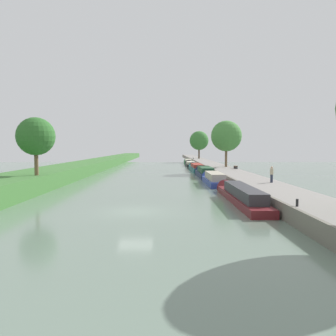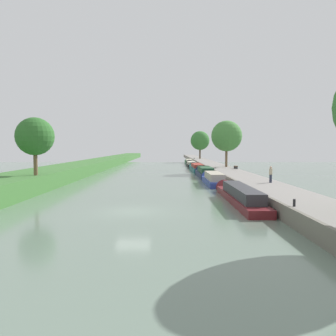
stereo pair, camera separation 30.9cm
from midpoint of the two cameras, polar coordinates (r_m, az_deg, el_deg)
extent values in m
plane|color=slate|center=(25.05, -5.56, -7.23)|extent=(160.00, 160.00, 0.00)
cube|color=gray|center=(26.66, 21.36, -5.64)|extent=(4.28, 260.00, 1.06)
cube|color=#6B665B|center=(25.92, 16.68, -5.75)|extent=(0.25, 260.00, 1.11)
cube|color=maroon|center=(29.35, 12.20, -5.10)|extent=(1.81, 13.86, 0.60)
cube|color=#333338|center=(28.58, 12.51, -3.88)|extent=(1.49, 9.70, 0.84)
cone|color=maroon|center=(36.63, 9.72, -3.35)|extent=(1.72, 1.09, 1.72)
cube|color=#283D93|center=(42.81, 7.83, -2.29)|extent=(2.03, 9.52, 0.67)
cube|color=#B2A893|center=(42.27, 7.93, -1.34)|extent=(1.67, 6.66, 0.85)
cone|color=#283D93|center=(48.11, 6.96, -1.64)|extent=(1.93, 1.22, 1.93)
cube|color=#141E42|center=(53.89, 6.33, -1.05)|extent=(2.20, 10.56, 0.72)
cube|color=#234C2D|center=(53.31, 6.40, -0.26)|extent=(1.80, 7.39, 0.83)
cone|color=#141E42|center=(59.78, 5.71, -0.59)|extent=(2.09, 1.32, 2.09)
cube|color=#195B60|center=(67.66, 4.94, -0.10)|extent=(2.11, 13.70, 0.72)
cube|color=maroon|center=(66.94, 5.00, 0.44)|extent=(1.73, 9.59, 0.64)
cone|color=#195B60|center=(75.11, 4.45, 0.26)|extent=(2.01, 1.27, 2.01)
cube|color=black|center=(82.15, 4.00, 0.49)|extent=(2.20, 9.52, 0.56)
cube|color=beige|center=(81.65, 4.03, 0.88)|extent=(1.80, 6.66, 0.61)
cone|color=black|center=(87.55, 3.75, 0.69)|extent=(2.09, 1.32, 2.09)
cube|color=#1E6033|center=(94.67, 3.60, 0.94)|extent=(1.92, 9.97, 0.69)
cube|color=beige|center=(94.14, 3.63, 1.31)|extent=(1.57, 6.98, 0.57)
cone|color=#1E6033|center=(100.21, 3.40, 1.09)|extent=(1.82, 1.15, 1.82)
cylinder|color=brown|center=(62.50, 9.87, 2.05)|extent=(0.43, 0.43, 4.04)
sphere|color=#47843D|center=(62.51, 9.90, 5.31)|extent=(5.55, 5.55, 5.55)
cylinder|color=#4C3828|center=(104.66, 5.44, 2.65)|extent=(0.47, 0.47, 3.93)
sphere|color=#387533|center=(104.66, 5.45, 4.60)|extent=(5.78, 5.78, 5.78)
cylinder|color=brown|center=(37.03, -21.13, 1.09)|extent=(0.40, 0.40, 2.89)
sphere|color=#2D6628|center=(37.01, -21.22, 4.97)|extent=(3.85, 3.85, 3.85)
cylinder|color=#282D42|center=(36.02, 17.03, -1.70)|extent=(0.26, 0.26, 0.82)
cylinder|color=tan|center=(35.96, 17.05, -0.56)|extent=(0.34, 0.34, 0.62)
sphere|color=tan|center=(35.94, 17.06, 0.11)|extent=(0.22, 0.22, 0.22)
cylinder|color=black|center=(22.19, 20.75, -5.47)|extent=(0.16, 0.16, 0.45)
cylinder|color=black|center=(100.01, 4.47, 1.62)|extent=(0.16, 0.16, 0.45)
cube|color=#333338|center=(56.73, 11.53, 0.05)|extent=(0.40, 0.08, 0.41)
cube|color=#333338|center=(57.90, 11.29, 0.12)|extent=(0.40, 0.08, 0.41)
cube|color=brown|center=(57.30, 11.41, 0.32)|extent=(0.44, 1.50, 0.06)
camera|label=1|loc=(0.15, -89.85, 0.01)|focal=36.37mm
camera|label=2|loc=(0.15, 90.15, -0.01)|focal=36.37mm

